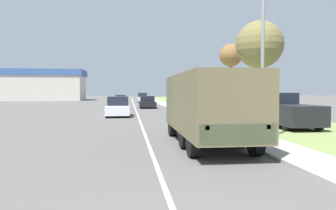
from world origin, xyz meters
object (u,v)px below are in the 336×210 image
at_px(military_truck, 207,104).
at_px(pickup_truck, 285,111).
at_px(car_second_ahead, 147,103).
at_px(car_third_ahead, 121,100).
at_px(car_nearest_ahead, 118,107).
at_px(car_fourth_ahead, 142,98).
at_px(lamp_post, 258,36).

height_order(military_truck, pickup_truck, military_truck).
height_order(car_second_ahead, car_third_ahead, car_second_ahead).
distance_m(car_nearest_ahead, car_fourth_ahead, 32.50).
relative_size(car_fourth_ahead, lamp_post, 0.69).
relative_size(car_third_ahead, pickup_truck, 0.86).
bearing_deg(car_third_ahead, car_second_ahead, -73.96).
bearing_deg(pickup_truck, car_nearest_ahead, 137.21).
distance_m(military_truck, car_fourth_ahead, 46.93).
relative_size(military_truck, lamp_post, 1.03).
bearing_deg(lamp_post, car_fourth_ahead, 93.49).
distance_m(car_fourth_ahead, pickup_truck, 41.92).
xyz_separation_m(car_third_ahead, car_fourth_ahead, (3.71, 7.93, 0.11)).
relative_size(car_second_ahead, car_third_ahead, 1.00).
bearing_deg(car_second_ahead, car_nearest_ahead, -103.91).
xyz_separation_m(pickup_truck, lamp_post, (-3.66, -4.82, 3.43)).
distance_m(military_truck, pickup_truck, 8.12).
xyz_separation_m(car_fourth_ahead, lamp_post, (2.82, -46.24, 3.60)).
xyz_separation_m(car_second_ahead, car_third_ahead, (-3.44, 11.98, -0.01)).
height_order(car_third_ahead, car_fourth_ahead, car_fourth_ahead).
height_order(car_second_ahead, car_fourth_ahead, car_fourth_ahead).
bearing_deg(car_second_ahead, car_fourth_ahead, 89.25).
bearing_deg(military_truck, car_second_ahead, 91.70).
bearing_deg(car_nearest_ahead, car_fourth_ahead, 84.10).
relative_size(car_second_ahead, car_fourth_ahead, 0.88).
bearing_deg(car_fourth_ahead, military_truck, -89.34).
height_order(car_fourth_ahead, lamp_post, lamp_post).
xyz_separation_m(car_third_ahead, pickup_truck, (10.19, -33.49, 0.28)).
xyz_separation_m(car_second_ahead, pickup_truck, (6.74, -21.51, 0.27)).
distance_m(car_second_ahead, pickup_truck, 22.54).
xyz_separation_m(car_second_ahead, car_fourth_ahead, (0.26, 19.91, 0.10)).
distance_m(car_nearest_ahead, pickup_truck, 13.38).
distance_m(military_truck, car_third_ahead, 39.23).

